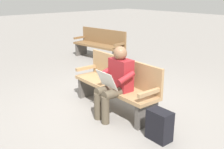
# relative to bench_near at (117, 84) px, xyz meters

# --- Properties ---
(ground_plane) EXTENTS (40.00, 40.00, 0.00)m
(ground_plane) POSITION_rel_bench_near_xyz_m (0.00, 0.07, -0.46)
(ground_plane) COLOR gray
(bench_near) EXTENTS (1.82, 0.56, 0.90)m
(bench_near) POSITION_rel_bench_near_xyz_m (0.00, 0.00, 0.00)
(bench_near) COLOR #9E7A51
(bench_near) RESTS_ON ground
(person_seated) EXTENTS (0.58, 0.59, 1.18)m
(person_seated) POSITION_rel_bench_near_xyz_m (-0.23, 0.24, 0.17)
(person_seated) COLOR maroon
(person_seated) RESTS_ON ground
(backpack) EXTENTS (0.35, 0.27, 0.44)m
(backpack) POSITION_rel_bench_near_xyz_m (-1.18, 0.27, -0.24)
(backpack) COLOR black
(backpack) RESTS_ON ground
(bench_far) EXTENTS (1.84, 0.68, 0.90)m
(bench_far) POSITION_rel_bench_near_xyz_m (3.05, -2.07, 0.00)
(bench_far) COLOR brown
(bench_far) RESTS_ON ground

